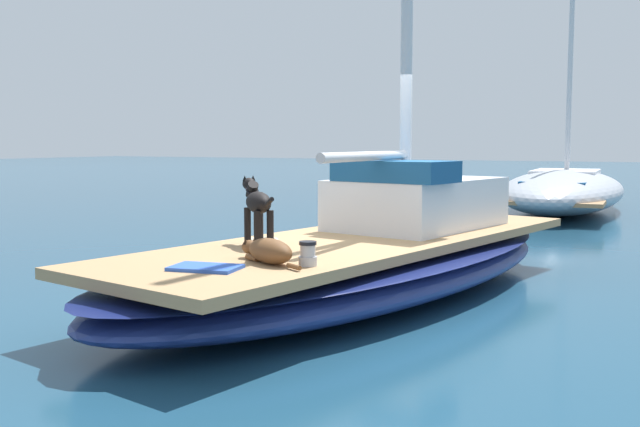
{
  "coord_description": "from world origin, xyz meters",
  "views": [
    {
      "loc": [
        3.28,
        -7.29,
        1.71
      ],
      "look_at": [
        0.0,
        -1.0,
        1.01
      ],
      "focal_mm": 40.82,
      "sensor_mm": 36.0,
      "label": 1
    }
  ],
  "objects": [
    {
      "name": "ground_plane",
      "position": [
        0.0,
        0.0,
        0.0
      ],
      "size": [
        120.0,
        120.0,
        0.0
      ],
      "primitive_type": "plane",
      "color": "navy"
    },
    {
      "name": "sailboat_main",
      "position": [
        0.0,
        0.0,
        0.34
      ],
      "size": [
        3.82,
        7.58,
        0.66
      ],
      "color": "navy",
      "rests_on": "ground"
    },
    {
      "name": "cabin_house",
      "position": [
        0.22,
        1.1,
        1.01
      ],
      "size": [
        1.79,
        2.45,
        0.84
      ],
      "color": "silver",
      "rests_on": "sailboat_main"
    },
    {
      "name": "dog_brown",
      "position": [
        -0.01,
        -1.96,
        0.77
      ],
      "size": [
        0.87,
        0.54,
        0.22
      ],
      "color": "brown",
      "rests_on": "sailboat_main"
    },
    {
      "name": "dog_black",
      "position": [
        -0.65,
        -1.11,
        1.08
      ],
      "size": [
        0.76,
        0.69,
        0.7
      ],
      "color": "black",
      "rests_on": "sailboat_main"
    },
    {
      "name": "deck_winch",
      "position": [
        0.36,
        -1.92,
        0.76
      ],
      "size": [
        0.16,
        0.16,
        0.21
      ],
      "color": "#B7B7BC",
      "rests_on": "sailboat_main"
    },
    {
      "name": "coiled_rope",
      "position": [
        -0.74,
        -0.87,
        0.68
      ],
      "size": [
        0.32,
        0.32,
        0.04
      ],
      "primitive_type": "torus",
      "color": "beige",
      "rests_on": "sailboat_main"
    },
    {
      "name": "deck_towel",
      "position": [
        -0.3,
        -2.47,
        0.68
      ],
      "size": [
        0.62,
        0.46,
        0.03
      ],
      "primitive_type": "cube",
      "rotation": [
        0.0,
        0.0,
        0.19
      ],
      "color": "blue",
      "rests_on": "sailboat_main"
    },
    {
      "name": "moored_boat_far_astern",
      "position": [
        0.35,
        11.2,
        0.54
      ],
      "size": [
        3.2,
        7.81,
        6.28
      ],
      "color": "#B2B7C1",
      "rests_on": "ground"
    }
  ]
}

